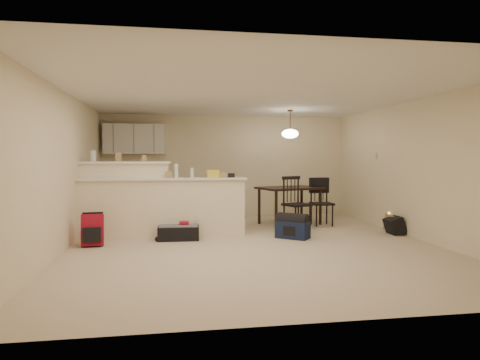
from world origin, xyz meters
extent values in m
plane|color=beige|center=(0.00, 0.00, 0.00)|extent=(7.00, 7.00, 0.00)
plane|color=white|center=(0.00, 0.00, 2.50)|extent=(7.00, 7.00, 0.00)
cube|color=beige|center=(0.00, 3.50, 1.25)|extent=(6.00, 0.02, 2.50)
cube|color=beige|center=(0.00, -3.50, 1.25)|extent=(6.00, 0.02, 2.50)
cube|color=beige|center=(-3.00, 0.00, 1.25)|extent=(0.02, 7.00, 2.50)
cube|color=beige|center=(3.00, 0.00, 1.25)|extent=(0.02, 7.00, 2.50)
cube|color=#F8EBC8|center=(-1.50, 0.90, 0.53)|extent=(3.00, 0.28, 1.05)
cube|color=white|center=(-1.50, 0.90, 1.07)|extent=(3.08, 0.38, 0.04)
cube|color=#F8EBC8|center=(-2.20, 1.12, 0.68)|extent=(1.60, 0.24, 1.35)
cube|color=white|center=(-2.20, 1.12, 1.37)|extent=(1.68, 0.34, 0.04)
cube|color=white|center=(-2.20, 3.32, 1.90)|extent=(1.40, 0.34, 0.70)
cube|color=white|center=(-2.00, 3.19, 0.45)|extent=(1.80, 0.60, 0.90)
cube|color=beige|center=(2.98, 1.55, 1.50)|extent=(0.02, 0.12, 0.12)
cylinder|color=silver|center=(-2.76, 1.12, 1.49)|extent=(0.10, 0.10, 0.20)
cube|color=tan|center=(-2.31, 1.12, 1.47)|extent=(0.10, 0.07, 0.16)
cube|color=tan|center=(-1.85, 1.12, 1.45)|extent=(0.08, 0.06, 0.12)
cylinder|color=silver|center=(-1.26, 0.90, 1.22)|extent=(0.07, 0.07, 0.26)
cylinder|color=silver|center=(-0.97, 0.90, 1.18)|extent=(0.06, 0.06, 0.18)
cube|color=tan|center=(-0.58, 0.90, 1.16)|extent=(0.22, 0.18, 0.14)
cube|color=tan|center=(-0.23, 0.90, 1.13)|extent=(0.12, 0.10, 0.08)
cube|color=tan|center=(-1.39, 0.90, 1.15)|extent=(0.12, 0.10, 0.12)
cube|color=tan|center=(-0.40, 0.90, 1.14)|extent=(0.13, 0.10, 0.10)
cube|color=black|center=(1.21, 1.98, 0.80)|extent=(1.52, 1.24, 0.04)
cylinder|color=black|center=(0.78, 1.47, 0.39)|extent=(0.06, 0.06, 0.78)
cylinder|color=black|center=(1.86, 1.82, 0.39)|extent=(0.06, 0.06, 0.78)
cylinder|color=black|center=(0.56, 2.13, 0.39)|extent=(0.06, 0.06, 0.78)
cylinder|color=black|center=(1.64, 2.49, 0.39)|extent=(0.06, 0.06, 0.78)
cylinder|color=brown|center=(1.21, 1.98, 2.25)|extent=(0.02, 0.02, 0.50)
cylinder|color=brown|center=(1.21, 1.98, 2.48)|extent=(0.12, 0.12, 0.03)
ellipsoid|color=white|center=(1.21, 1.98, 1.98)|extent=(0.36, 0.36, 0.20)
cube|color=black|center=(-1.23, 0.61, 0.12)|extent=(0.74, 0.50, 0.24)
cube|color=maroon|center=(-2.64, 0.27, 0.26)|extent=(0.37, 0.25, 0.52)
cube|color=#131E3D|center=(0.82, 0.39, 0.16)|extent=(0.64, 0.60, 0.31)
cube|color=black|center=(2.85, 0.46, 0.16)|extent=(0.27, 0.37, 0.32)
cube|color=tan|center=(2.85, 0.55, 0.17)|extent=(0.14, 0.43, 0.34)
camera|label=1|loc=(-1.35, -7.05, 1.46)|focal=32.00mm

